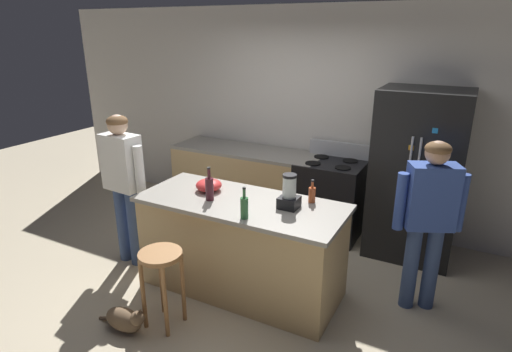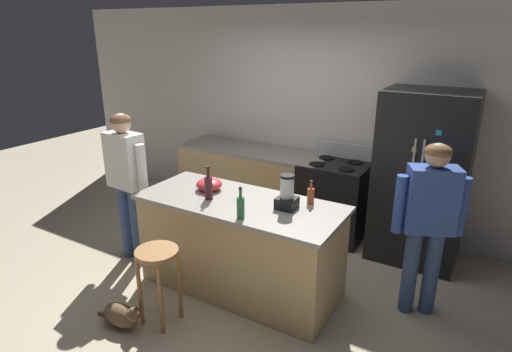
# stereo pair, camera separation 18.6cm
# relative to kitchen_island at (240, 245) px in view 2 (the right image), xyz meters

# --- Properties ---
(ground_plane) EXTENTS (14.00, 14.00, 0.00)m
(ground_plane) POSITION_rel_kitchen_island_xyz_m (0.00, 0.00, -0.46)
(ground_plane) COLOR beige
(back_wall) EXTENTS (8.00, 0.10, 2.70)m
(back_wall) POSITION_rel_kitchen_island_xyz_m (0.00, 1.95, 0.89)
(back_wall) COLOR silver
(back_wall) RESTS_ON ground_plane
(kitchen_island) EXTENTS (1.93, 0.82, 0.93)m
(kitchen_island) POSITION_rel_kitchen_island_xyz_m (0.00, 0.00, 0.00)
(kitchen_island) COLOR tan
(kitchen_island) RESTS_ON ground_plane
(back_counter_run) EXTENTS (2.00, 0.64, 0.93)m
(back_counter_run) POSITION_rel_kitchen_island_xyz_m (-0.80, 1.55, -0.00)
(back_counter_run) COLOR tan
(back_counter_run) RESTS_ON ground_plane
(refrigerator) EXTENTS (0.90, 0.73, 1.85)m
(refrigerator) POSITION_rel_kitchen_island_xyz_m (1.32, 1.50, 0.46)
(refrigerator) COLOR black
(refrigerator) RESTS_ON ground_plane
(stove_range) EXTENTS (0.76, 0.65, 1.11)m
(stove_range) POSITION_rel_kitchen_island_xyz_m (0.37, 1.52, 0.01)
(stove_range) COLOR black
(stove_range) RESTS_ON ground_plane
(person_by_island_left) EXTENTS (0.60, 0.25, 1.62)m
(person_by_island_left) POSITION_rel_kitchen_island_xyz_m (-1.32, -0.12, 0.52)
(person_by_island_left) COLOR #384C7A
(person_by_island_left) RESTS_ON ground_plane
(person_by_sink_right) EXTENTS (0.57, 0.37, 1.57)m
(person_by_sink_right) POSITION_rel_kitchen_island_xyz_m (1.56, 0.51, 0.48)
(person_by_sink_right) COLOR #384C7A
(person_by_sink_right) RESTS_ON ground_plane
(bar_stool) EXTENTS (0.36, 0.36, 0.69)m
(bar_stool) POSITION_rel_kitchen_island_xyz_m (-0.32, -0.77, 0.07)
(bar_stool) COLOR #9E6B3D
(bar_stool) RESTS_ON ground_plane
(cat) EXTENTS (0.52, 0.18, 0.26)m
(cat) POSITION_rel_kitchen_island_xyz_m (-0.56, -1.00, -0.36)
(cat) COLOR brown
(cat) RESTS_ON ground_plane
(blender_appliance) EXTENTS (0.17, 0.17, 0.31)m
(blender_appliance) POSITION_rel_kitchen_island_xyz_m (0.45, 0.07, 0.59)
(blender_appliance) COLOR black
(blender_appliance) RESTS_ON kitchen_island
(bottle_olive_oil) EXTENTS (0.07, 0.07, 0.28)m
(bottle_olive_oil) POSITION_rel_kitchen_island_xyz_m (0.21, -0.31, 0.56)
(bottle_olive_oil) COLOR #2D6638
(bottle_olive_oil) RESTS_ON kitchen_island
(bottle_wine) EXTENTS (0.08, 0.08, 0.32)m
(bottle_wine) POSITION_rel_kitchen_island_xyz_m (-0.27, -0.11, 0.58)
(bottle_wine) COLOR #471923
(bottle_wine) RESTS_ON kitchen_island
(bottle_cooking_sauce) EXTENTS (0.06, 0.06, 0.22)m
(bottle_cooking_sauce) POSITION_rel_kitchen_island_xyz_m (0.58, 0.28, 0.54)
(bottle_cooking_sauce) COLOR #B24C26
(bottle_cooking_sauce) RESTS_ON kitchen_island
(mixing_bowl) EXTENTS (0.25, 0.25, 0.11)m
(mixing_bowl) POSITION_rel_kitchen_island_xyz_m (-0.40, 0.08, 0.52)
(mixing_bowl) COLOR red
(mixing_bowl) RESTS_ON kitchen_island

